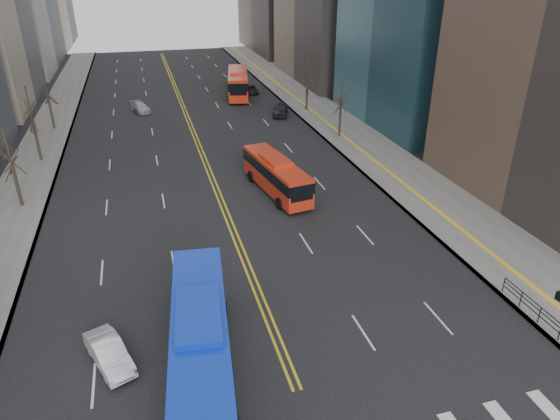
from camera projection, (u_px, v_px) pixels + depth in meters
name	position (u px, v px, depth m)	size (l,w,h in m)	color
sidewalk_right	(335.00, 123.00, 62.16)	(7.00, 130.00, 0.15)	slate
sidewalk_left	(42.00, 148.00, 53.98)	(5.00, 130.00, 0.15)	slate
centerline	(186.00, 113.00, 66.60)	(0.55, 100.00, 0.01)	gold
pedestrian_railing	(540.00, 313.00, 27.44)	(0.06, 6.06, 1.02)	black
street_trees	(125.00, 125.00, 45.07)	(35.20, 47.20, 7.60)	#2D221B
blue_bus	(201.00, 341.00, 23.78)	(4.03, 12.72, 3.63)	#0C2EB9
red_bus_near	(276.00, 173.00, 42.99)	(3.81, 10.18, 3.19)	red
red_bus_far	(238.00, 81.00, 74.40)	(5.08, 12.49, 3.84)	red
car_white	(109.00, 353.00, 24.85)	(1.38, 3.95, 1.30)	silver
car_dark_mid	(281.00, 110.00, 65.26)	(1.84, 4.57, 1.56)	black
car_silver	(140.00, 107.00, 66.88)	(1.72, 4.22, 1.23)	#A6A7AB
car_dark_far	(251.00, 89.00, 76.58)	(1.84, 3.98, 1.11)	black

